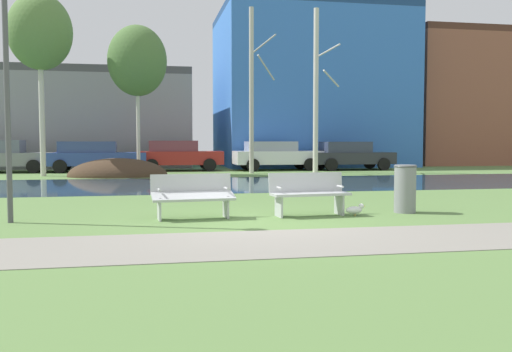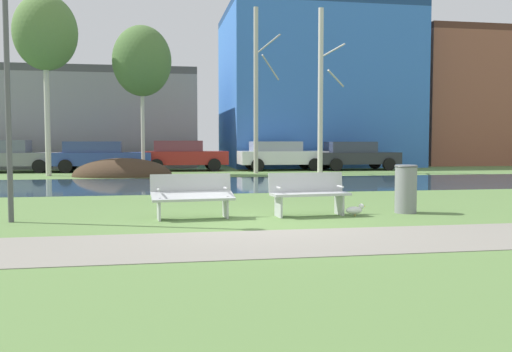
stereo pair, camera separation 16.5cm
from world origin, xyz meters
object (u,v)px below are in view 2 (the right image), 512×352
parked_van_nearest_grey (5,156)px  parked_wagon_fourth_white (281,155)px  bench_left (192,195)px  seagull (355,210)px  bench_right (309,193)px  parked_suv_fifth_dark (355,155)px  trash_bin (406,188)px  streetlamp (6,39)px  parked_hatch_third_red (183,155)px  parked_sedan_second_blue (99,156)px

parked_van_nearest_grey → parked_wagon_fourth_white: size_ratio=1.07×
bench_left → seagull: (3.27, -0.24, -0.34)m
bench_right → parked_suv_fifth_dark: bearing=67.0°
trash_bin → parked_suv_fifth_dark: size_ratio=0.24×
trash_bin → streetlamp: bearing=179.8°
parked_hatch_third_red → parked_suv_fifth_dark: (8.84, -0.85, -0.03)m
bench_right → streetlamp: bearing=178.9°
seagull → trash_bin: bearing=14.3°
parked_van_nearest_grey → parked_hatch_third_red: bearing=-0.0°
bench_left → seagull: bench_left is taller
seagull → parked_suv_fifth_dark: parked_suv_fifth_dark is taller
bench_right → parked_van_nearest_grey: size_ratio=0.34×
bench_left → parked_hatch_third_red: (0.61, 17.52, 0.33)m
parked_van_nearest_grey → parked_hatch_third_red: parked_van_nearest_grey is taller
seagull → parked_sedan_second_blue: bearing=111.1°
bench_right → trash_bin: bearing=2.1°
seagull → parked_suv_fifth_dark: 18.01m
bench_right → seagull: 0.99m
trash_bin → parked_hatch_third_red: parked_hatch_third_red is taller
seagull → parked_van_nearest_grey: (-11.14, 17.76, 0.68)m
bench_right → parked_hatch_third_red: size_ratio=0.38×
trash_bin → parked_hatch_third_red: size_ratio=0.24×
bench_left → bench_right: 2.36m
parked_sedan_second_blue → bench_right: bearing=-71.3°
seagull → streetlamp: streetlamp is taller
trash_bin → parked_van_nearest_grey: size_ratio=0.21×
streetlamp → parked_sedan_second_blue: 17.39m
parked_van_nearest_grey → parked_wagon_fourth_white: (13.45, -0.48, -0.02)m
bench_left → parked_van_nearest_grey: 19.21m
parked_sedan_second_blue → parked_suv_fifth_dark: 12.95m
seagull → streetlamp: (-6.65, 0.35, 3.26)m
parked_hatch_third_red → parked_wagon_fourth_white: bearing=-5.4°
bench_left → trash_bin: trash_bin is taller
bench_right → seagull: (0.90, -0.24, -0.34)m
bench_left → parked_wagon_fourth_white: bearing=71.9°
bench_right → seagull: size_ratio=3.93×
bench_right → parked_wagon_fourth_white: size_ratio=0.37×
parked_wagon_fourth_white → bench_right: bearing=-100.7°
parked_hatch_third_red → seagull: bearing=-81.5°
streetlamp → parked_suv_fifth_dark: size_ratio=1.17×
trash_bin → parked_hatch_third_red: bearing=102.6°
streetlamp → parked_wagon_fourth_white: bearing=62.1°
parked_sedan_second_blue → parked_hatch_third_red: size_ratio=1.12×
bench_left → parked_wagon_fourth_white: size_ratio=0.37×
trash_bin → parked_hatch_third_red: 17.87m
seagull → parked_hatch_third_red: 17.97m
bench_left → parked_sedan_second_blue: parked_sedan_second_blue is taller
bench_right → trash_bin: size_ratio=1.61×
bench_right → parked_van_nearest_grey: 20.29m
parked_suv_fifth_dark → streetlamp: bearing=-127.8°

